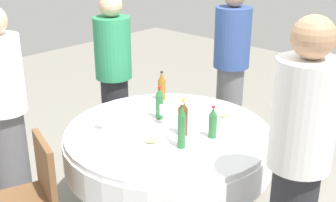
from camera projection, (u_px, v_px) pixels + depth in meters
The scene contains 18 objects.
dining_table at pixel (168, 147), 3.29m from camera, with size 1.54×1.54×0.74m.
bottle_green_west at pixel (213, 123), 3.08m from camera, with size 0.06×0.06×0.24m.
bottle_green_front at pixel (182, 127), 2.92m from camera, with size 0.06×0.06×0.33m.
bottle_amber_mid at pixel (162, 87), 3.76m from camera, with size 0.06×0.06×0.26m.
bottle_brown_south at pixel (183, 118), 3.12m from camera, with size 0.07×0.07×0.27m.
bottle_green_rear at pixel (160, 104), 3.39m from camera, with size 0.06×0.06×0.26m.
wine_glass_south at pixel (102, 118), 3.20m from camera, with size 0.06×0.06×0.13m.
wine_glass_rear at pixel (164, 111), 3.29m from camera, with size 0.06×0.06×0.15m.
plate_right at pixel (152, 142), 3.03m from camera, with size 0.25×0.25×0.04m.
plate_left at pixel (225, 117), 3.43m from camera, with size 0.22×0.22×0.04m.
fork_front at pixel (134, 112), 3.55m from camera, with size 0.18×0.02×0.01m, color silver.
knife_mid at pixel (190, 166), 2.73m from camera, with size 0.18×0.02×0.01m, color silver.
spoon_south at pixel (136, 123), 3.34m from camera, with size 0.18×0.02×0.01m, color silver.
person_west at pixel (114, 75), 4.15m from camera, with size 0.34×0.34×1.59m.
person_front at pixel (231, 69), 4.24m from camera, with size 0.34×0.34×1.64m.
person_mid at pixel (5, 109), 3.31m from camera, with size 0.34×0.34×1.63m.
person_south at pixel (298, 165), 2.40m from camera, with size 0.34×0.34×1.74m.
chair_far at pixel (32, 192), 2.87m from camera, with size 0.51×0.51×0.87m.
Camera 1 is at (2.16, 2.00, 2.12)m, focal length 47.20 mm.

